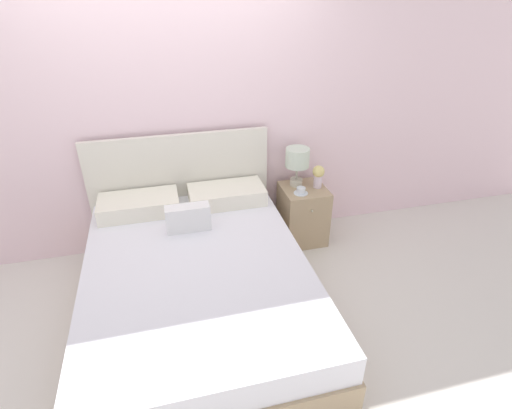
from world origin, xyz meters
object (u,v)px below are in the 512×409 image
at_px(bed, 197,282).
at_px(table_lamp, 297,160).
at_px(nightstand, 303,214).
at_px(flower_vase, 318,175).
at_px(teacup, 301,191).

relative_size(bed, table_lamp, 5.75).
bearing_deg(nightstand, flower_vase, -3.42).
distance_m(bed, table_lamp, 1.47).
bearing_deg(table_lamp, flower_vase, -26.37).
relative_size(nightstand, flower_vase, 2.57).
bearing_deg(bed, teacup, 32.47).
relative_size(table_lamp, flower_vase, 1.70).
bearing_deg(flower_vase, bed, -148.96).
bearing_deg(teacup, bed, -147.53).
xyz_separation_m(bed, table_lamp, (1.07, 0.85, 0.53)).
bearing_deg(nightstand, table_lamp, 123.15).
distance_m(nightstand, flower_vase, 0.43).
bearing_deg(bed, nightstand, 34.11).
distance_m(bed, flower_vase, 1.52).
height_order(table_lamp, flower_vase, table_lamp).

